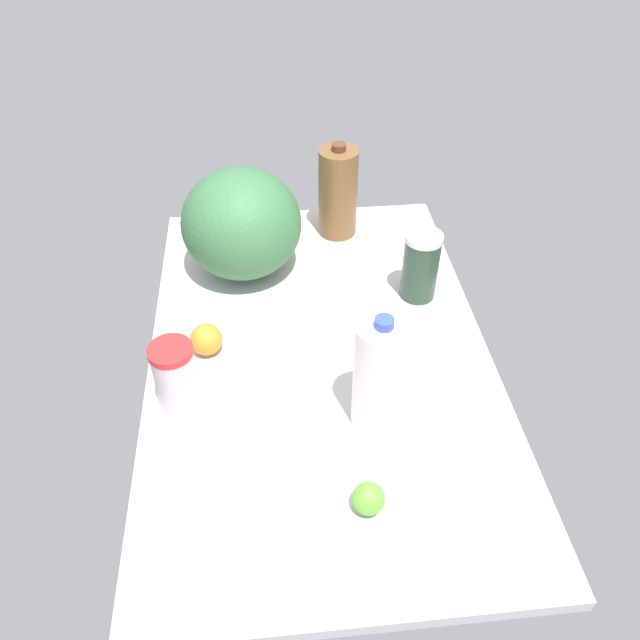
# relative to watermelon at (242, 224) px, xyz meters

# --- Properties ---
(countertop) EXTENTS (1.20, 0.76, 0.03)m
(countertop) POSITION_rel_watermelon_xyz_m (0.33, 0.16, -0.15)
(countertop) COLOR silver
(countertop) RESTS_ON ground
(watermelon) EXTENTS (0.30, 0.30, 0.27)m
(watermelon) POSITION_rel_watermelon_xyz_m (0.00, 0.00, 0.00)
(watermelon) COLOR #376C3F
(watermelon) RESTS_ON countertop
(shaker_bottle) EXTENTS (0.09, 0.09, 0.18)m
(shaker_bottle) POSITION_rel_watermelon_xyz_m (0.15, 0.42, -0.05)
(shaker_bottle) COLOR #273F2D
(shaker_bottle) RESTS_ON countertop
(milk_jug) EXTENTS (0.10, 0.10, 0.27)m
(milk_jug) POSITION_rel_watermelon_xyz_m (0.53, 0.26, -0.01)
(milk_jug) COLOR white
(milk_jug) RESTS_ON countertop
(chocolate_milk_jug) EXTENTS (0.11, 0.11, 0.27)m
(chocolate_milk_jug) POSITION_rel_watermelon_xyz_m (-0.15, 0.26, -0.01)
(chocolate_milk_jug) COLOR brown
(chocolate_milk_jug) RESTS_ON countertop
(tumbler_cup) EXTENTS (0.09, 0.09, 0.16)m
(tumbler_cup) POSITION_rel_watermelon_xyz_m (0.46, -0.14, -0.05)
(tumbler_cup) COLOR silver
(tumbler_cup) RESTS_ON countertop
(orange_beside_bowl) EXTENTS (0.07, 0.07, 0.07)m
(orange_beside_bowl) POSITION_rel_watermelon_xyz_m (0.30, -0.09, -0.10)
(orange_beside_bowl) COLOR orange
(orange_beside_bowl) RESTS_ON countertop
(lime_loose) EXTENTS (0.06, 0.06, 0.06)m
(lime_loose) POSITION_rel_watermelon_xyz_m (0.73, 0.21, -0.11)
(lime_loose) COLOR #5FB335
(lime_loose) RESTS_ON countertop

